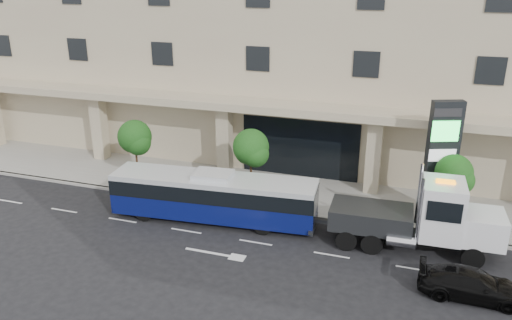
{
  "coord_description": "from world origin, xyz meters",
  "views": [
    {
      "loc": [
        7.25,
        -23.26,
        13.07
      ],
      "look_at": [
        -1.14,
        2.0,
        3.24
      ],
      "focal_mm": 35.0,
      "sensor_mm": 36.0,
      "label": 1
    }
  ],
  "objects": [
    {
      "name": "tree_left",
      "position": [
        -9.97,
        3.59,
        3.11
      ],
      "size": [
        2.27,
        2.2,
        4.22
      ],
      "color": "#422B19",
      "rests_on": "sidewalk"
    },
    {
      "name": "ground",
      "position": [
        0.0,
        0.0,
        0.0
      ],
      "size": [
        120.0,
        120.0,
        0.0
      ],
      "primitive_type": "plane",
      "color": "black",
      "rests_on": "ground"
    },
    {
      "name": "sidewalk",
      "position": [
        0.0,
        5.0,
        0.07
      ],
      "size": [
        120.0,
        6.0,
        0.15
      ],
      "primitive_type": "cube",
      "color": "gray",
      "rests_on": "ground"
    },
    {
      "name": "city_bus",
      "position": [
        -3.06,
        0.21,
        1.49
      ],
      "size": [
        11.71,
        3.42,
        2.93
      ],
      "rotation": [
        0.0,
        0.0,
        0.09
      ],
      "color": "black",
      "rests_on": "ground"
    },
    {
      "name": "signage_pylon",
      "position": [
        8.81,
        4.25,
        3.59
      ],
      "size": [
        1.79,
        1.17,
        6.78
      ],
      "rotation": [
        0.0,
        0.0,
        0.36
      ],
      "color": "black",
      "rests_on": "sidewalk"
    },
    {
      "name": "tree_mid",
      "position": [
        -1.97,
        3.59,
        3.26
      ],
      "size": [
        2.28,
        2.2,
        4.38
      ],
      "color": "#422B19",
      "rests_on": "sidewalk"
    },
    {
      "name": "convention_center",
      "position": [
        -0.0,
        15.42,
        9.97
      ],
      "size": [
        60.0,
        17.6,
        20.0
      ],
      "color": "tan",
      "rests_on": "ground"
    },
    {
      "name": "curb",
      "position": [
        0.0,
        2.0,
        0.07
      ],
      "size": [
        120.0,
        0.3,
        0.15
      ],
      "primitive_type": "cube",
      "color": "gray",
      "rests_on": "ground"
    },
    {
      "name": "tow_truck",
      "position": [
        8.1,
        0.41,
        1.77
      ],
      "size": [
        9.45,
        2.62,
        4.3
      ],
      "rotation": [
        0.0,
        0.0,
        0.04
      ],
      "color": "#2D3033",
      "rests_on": "ground"
    },
    {
      "name": "tree_right",
      "position": [
        9.53,
        3.59,
        3.04
      ],
      "size": [
        2.1,
        2.0,
        4.04
      ],
      "color": "#422B19",
      "rests_on": "sidewalk"
    },
    {
      "name": "black_sedan",
      "position": [
        10.3,
        -3.03,
        0.64
      ],
      "size": [
        4.43,
        1.81,
        1.28
      ],
      "primitive_type": "imported",
      "rotation": [
        0.0,
        0.0,
        1.57
      ],
      "color": "black",
      "rests_on": "ground"
    }
  ]
}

